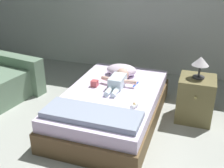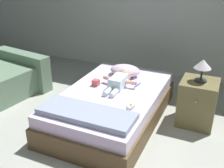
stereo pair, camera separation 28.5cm
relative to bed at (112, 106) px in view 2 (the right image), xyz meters
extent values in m
cube|color=brown|center=(0.00, 0.00, -0.07)|extent=(1.15, 1.91, 0.25)
cube|color=white|center=(0.00, 0.00, 0.13)|extent=(1.11, 1.83, 0.15)
ellipsoid|color=silver|center=(-0.04, 0.55, 0.28)|extent=(0.43, 0.31, 0.15)
cube|color=white|center=(0.02, 0.15, 0.28)|extent=(0.17, 0.29, 0.15)
sphere|color=beige|center=(0.02, 0.37, 0.29)|extent=(0.17, 0.17, 0.17)
cylinder|color=beige|center=(-0.13, 0.19, 0.28)|extent=(0.17, 0.10, 0.06)
cylinder|color=beige|center=(0.18, 0.19, 0.28)|extent=(0.16, 0.06, 0.06)
cylinder|color=white|center=(-0.02, -0.08, 0.24)|extent=(0.06, 0.19, 0.06)
cylinder|color=white|center=(0.07, -0.08, 0.24)|extent=(0.06, 0.19, 0.06)
cube|color=blue|center=(0.23, 0.28, 0.21)|extent=(0.04, 0.15, 0.01)
cube|color=white|center=(0.25, 0.36, 0.22)|extent=(0.02, 0.03, 0.01)
cube|color=gray|center=(-1.78, 0.40, 0.08)|extent=(1.10, 0.36, 0.56)
cube|color=olive|center=(1.00, 0.36, 0.09)|extent=(0.44, 0.44, 0.58)
sphere|color=tan|center=(1.00, 0.13, 0.22)|extent=(0.03, 0.03, 0.03)
cylinder|color=#333338|center=(1.00, 0.36, 0.39)|extent=(0.14, 0.14, 0.02)
cylinder|color=#333338|center=(1.00, 0.36, 0.47)|extent=(0.02, 0.02, 0.15)
cone|color=white|center=(1.00, 0.36, 0.60)|extent=(0.20, 0.20, 0.11)
cube|color=#96A2BB|center=(0.00, -0.65, 0.24)|extent=(1.04, 0.38, 0.06)
cube|color=#CC5256|center=(-0.26, 0.07, 0.25)|extent=(0.08, 0.08, 0.08)
cylinder|color=white|center=(0.37, -0.32, 0.23)|extent=(0.08, 0.11, 0.05)
cone|color=#EEBE72|center=(0.37, -0.32, 0.27)|extent=(0.04, 0.04, 0.02)
camera|label=1|loc=(0.99, -2.88, 1.69)|focal=43.53mm
camera|label=2|loc=(1.25, -2.78, 1.69)|focal=43.53mm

